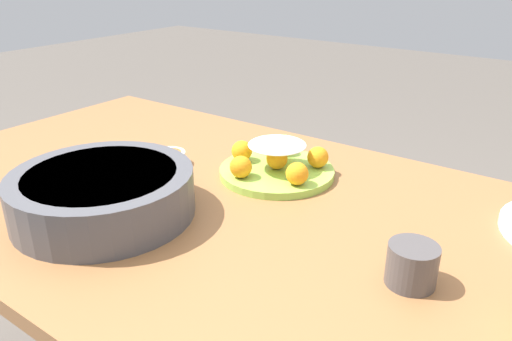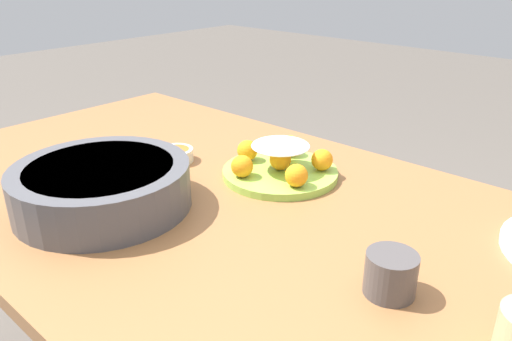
# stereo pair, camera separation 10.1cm
# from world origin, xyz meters

# --- Properties ---
(dining_table) EXTENTS (1.57, 0.84, 0.73)m
(dining_table) POSITION_xyz_m (0.00, 0.00, 0.64)
(dining_table) COLOR #936038
(dining_table) RESTS_ON ground_plane
(cake_plate) EXTENTS (0.25, 0.25, 0.08)m
(cake_plate) POSITION_xyz_m (0.01, -0.16, 0.76)
(cake_plate) COLOR #99CC4C
(cake_plate) RESTS_ON dining_table
(serving_bowl) EXTENTS (0.33, 0.33, 0.08)m
(serving_bowl) POSITION_xyz_m (0.16, 0.17, 0.77)
(serving_bowl) COLOR #4C4C51
(serving_bowl) RESTS_ON dining_table
(sauce_bowl) EXTENTS (0.08, 0.08, 0.03)m
(sauce_bowl) POSITION_xyz_m (0.24, -0.07, 0.74)
(sauce_bowl) COLOR silver
(sauce_bowl) RESTS_ON dining_table
(cup_near) EXTENTS (0.07, 0.07, 0.06)m
(cup_near) POSITION_xyz_m (-0.37, 0.05, 0.76)
(cup_near) COLOR #4C4747
(cup_near) RESTS_ON dining_table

